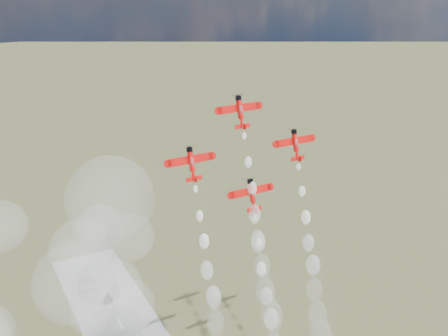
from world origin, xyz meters
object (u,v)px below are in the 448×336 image
object	(u,v)px
plane_lead	(240,111)
plane_left	(191,163)
plane_right	(296,144)
plane_slot	(252,194)

from	to	relation	value
plane_lead	plane_left	size ratio (longest dim) A/B	1.00
plane_lead	plane_right	size ratio (longest dim) A/B	1.00
plane_right	plane_slot	world-z (taller)	plane_right
plane_left	plane_slot	xyz separation A→B (m)	(14.45, -3.10, -9.63)
plane_left	plane_slot	world-z (taller)	plane_left
plane_lead	plane_slot	xyz separation A→B (m)	(0.00, -6.19, -19.26)
plane_left	plane_right	xyz separation A→B (m)	(28.90, 0.00, 0.00)
plane_lead	plane_left	xyz separation A→B (m)	(-14.45, -3.10, -9.63)
plane_slot	plane_left	bearing A→B (deg)	167.91
plane_lead	plane_right	xyz separation A→B (m)	(14.45, -3.10, -9.63)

